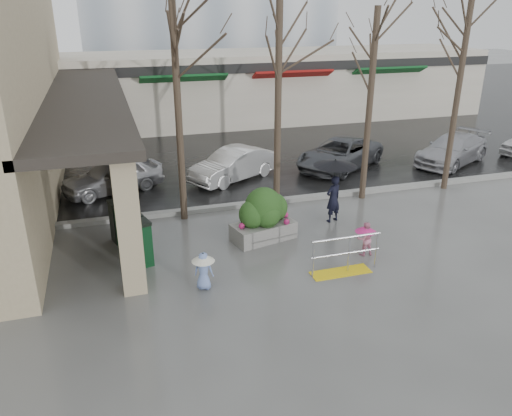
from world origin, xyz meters
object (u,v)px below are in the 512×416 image
tree_midwest (279,50)px  car_b (234,165)px  tree_west (175,57)px  planter (264,215)px  tree_east (466,40)px  car_a (113,176)px  handrail (344,259)px  tree_mideast (374,59)px  car_c (340,154)px  child_blue (203,267)px  news_boxes (130,232)px  woman (334,181)px  child_pink (365,236)px  car_d (452,149)px

tree_midwest → car_b: bearing=100.8°
tree_west → planter: size_ratio=3.37×
tree_east → car_a: (-12.09, 3.30, -4.75)m
handrail → tree_mideast: (3.14, 4.80, 4.48)m
handrail → car_c: bearing=64.7°
child_blue → news_boxes: size_ratio=0.42×
woman → child_pink: 2.56m
child_pink → car_a: bearing=-47.0°
tree_east → planter: bearing=-164.3°
tree_west → tree_east: size_ratio=0.94×
car_d → news_boxes: bearing=-98.7°
tree_west → woman: (4.54, -1.63, -3.70)m
child_pink → car_b: size_ratio=0.26×
handrail → tree_west: tree_west is taller
tree_east → news_boxes: tree_east is taller
tree_east → car_d: (2.36, 2.73, -4.75)m
news_boxes → car_c: size_ratio=0.51×
tree_west → tree_midwest: bearing=0.0°
news_boxes → car_d: (14.19, 4.72, -0.00)m
tree_mideast → handrail: bearing=-123.2°
car_a → car_c: size_ratio=0.82×
tree_west → child_pink: size_ratio=6.94×
tree_west → tree_east: bearing=0.0°
child_blue → planter: (2.27, 2.27, 0.18)m
handrail → car_b: bearing=95.6°
car_a → car_b: bearing=70.7°
tree_east → woman: bearing=-163.4°
tree_midwest → car_a: tree_midwest is taller
handrail → woman: (1.18, 3.17, 1.01)m
child_pink → tree_west: bearing=-41.2°
planter → car_a: planter is taller
tree_west → car_a: bearing=122.4°
tree_mideast → car_b: (-3.94, 3.35, -4.23)m
car_b → handrail: bearing=-23.4°
child_blue → car_d: (12.62, 7.24, 0.04)m
tree_east → car_c: tree_east is taller
tree_midwest → car_d: bearing=16.6°
child_pink → planter: planter is taller
planter → handrail: bearing=-62.1°
tree_mideast → car_d: 7.73m
news_boxes → car_d: size_ratio=0.54×
tree_east → child_blue: size_ratio=7.36×
tree_midwest → child_blue: 7.35m
handrail → car_c: (3.95, 8.35, 0.25)m
tree_midwest → child_blue: size_ratio=7.16×
tree_midwest → tree_mideast: 3.32m
tree_west → car_b: 6.13m
handrail → planter: bearing=117.9°
woman → child_blue: (-4.80, -2.89, -0.80)m
woman → planter: 2.68m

